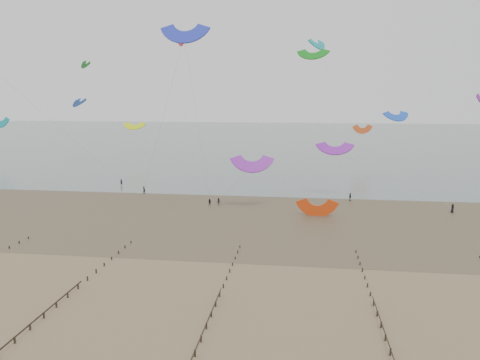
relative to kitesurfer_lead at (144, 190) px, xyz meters
name	(u,v)px	position (x,y,z in m)	size (l,w,h in m)	color
ground	(199,275)	(24.70, -49.64, -0.93)	(500.00, 500.00, 0.00)	brown
sea_and_shore	(216,212)	(20.62, -15.24, -0.93)	(500.00, 665.00, 0.03)	#475654
groynes	(196,349)	(28.70, -68.69, -0.46)	(72.16, 50.16, 1.00)	black
kitesurfer_lead	(144,190)	(0.00, 0.00, 0.00)	(0.68, 0.45, 1.87)	black
kitesurfers	(381,198)	(56.15, -1.47, -0.09)	(107.63, 20.33, 1.89)	black
grounded_kite	(317,216)	(41.38, -15.89, -0.93)	(7.00, 3.66, 5.33)	red
kites_airborne	(195,105)	(5.81, 31.10, 19.97)	(245.16, 119.22, 42.37)	#0F8116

